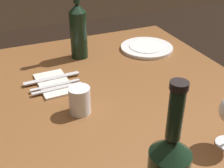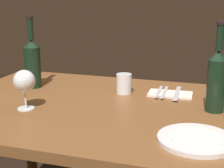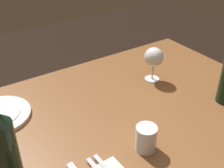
# 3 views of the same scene
# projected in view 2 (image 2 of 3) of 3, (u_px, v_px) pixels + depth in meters

# --- Properties ---
(dining_table) EXTENTS (1.30, 0.90, 0.74)m
(dining_table) POSITION_uv_depth(u_px,v_px,m) (102.00, 125.00, 1.40)
(dining_table) COLOR brown
(dining_table) RESTS_ON ground
(wine_glass_left) EXTENTS (0.08, 0.08, 0.15)m
(wine_glass_left) POSITION_uv_depth(u_px,v_px,m) (24.00, 82.00, 1.30)
(wine_glass_left) COLOR white
(wine_glass_left) RESTS_ON dining_table
(wine_bottle) EXTENTS (0.08, 0.08, 0.33)m
(wine_bottle) POSITION_uv_depth(u_px,v_px,m) (32.00, 62.00, 1.60)
(wine_bottle) COLOR black
(wine_bottle) RESTS_ON dining_table
(wine_bottle_second) EXTENTS (0.07, 0.07, 0.34)m
(wine_bottle_second) POSITION_uv_depth(u_px,v_px,m) (217.00, 79.00, 1.27)
(wine_bottle_second) COLOR black
(wine_bottle_second) RESTS_ON dining_table
(water_tumbler) EXTENTS (0.07, 0.07, 0.09)m
(water_tumbler) POSITION_uv_depth(u_px,v_px,m) (124.00, 85.00, 1.52)
(water_tumbler) COLOR white
(water_tumbler) RESTS_ON dining_table
(dinner_plate) EXTENTS (0.24, 0.24, 0.02)m
(dinner_plate) POSITION_uv_depth(u_px,v_px,m) (196.00, 139.00, 1.03)
(dinner_plate) COLOR white
(dinner_plate) RESTS_ON dining_table
(folded_napkin) EXTENTS (0.19, 0.12, 0.01)m
(folded_napkin) POSITION_uv_depth(u_px,v_px,m) (170.00, 94.00, 1.50)
(folded_napkin) COLOR silver
(folded_napkin) RESTS_ON dining_table
(fork_inner) EXTENTS (0.02, 0.18, 0.00)m
(fork_inner) POSITION_uv_depth(u_px,v_px,m) (165.00, 92.00, 1.51)
(fork_inner) COLOR silver
(fork_inner) RESTS_ON folded_napkin
(fork_outer) EXTENTS (0.02, 0.18, 0.00)m
(fork_outer) POSITION_uv_depth(u_px,v_px,m) (159.00, 92.00, 1.52)
(fork_outer) COLOR silver
(fork_outer) RESTS_ON folded_napkin
(table_knife) EXTENTS (0.03, 0.21, 0.00)m
(table_knife) POSITION_uv_depth(u_px,v_px,m) (177.00, 93.00, 1.49)
(table_knife) COLOR silver
(table_knife) RESTS_ON folded_napkin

